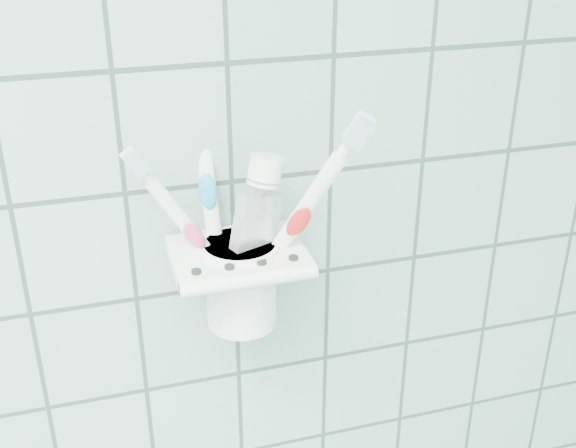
% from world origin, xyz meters
% --- Properties ---
extents(holder_bracket, '(0.11, 0.10, 0.03)m').
position_xyz_m(holder_bracket, '(0.64, 1.15, 1.31)').
color(holder_bracket, white).
rests_on(holder_bracket, wall_back).
extents(cup, '(0.07, 0.07, 0.08)m').
position_xyz_m(cup, '(0.65, 1.16, 1.28)').
color(cup, white).
rests_on(cup, holder_bracket).
extents(toothbrush_pink, '(0.09, 0.02, 0.18)m').
position_xyz_m(toothbrush_pink, '(0.66, 1.16, 1.34)').
color(toothbrush_pink, white).
rests_on(toothbrush_pink, cup).
extents(toothbrush_blue, '(0.02, 0.08, 0.22)m').
position_xyz_m(toothbrush_blue, '(0.63, 1.16, 1.36)').
color(toothbrush_blue, white).
rests_on(toothbrush_blue, cup).
extents(toothbrush_orange, '(0.09, 0.06, 0.21)m').
position_xyz_m(toothbrush_orange, '(0.65, 1.17, 1.36)').
color(toothbrush_orange, white).
rests_on(toothbrush_orange, cup).
extents(toothpaste_tube, '(0.06, 0.04, 0.16)m').
position_xyz_m(toothpaste_tube, '(0.64, 1.14, 1.33)').
color(toothpaste_tube, silver).
rests_on(toothpaste_tube, cup).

